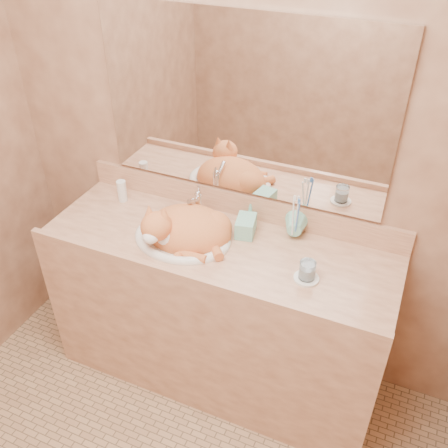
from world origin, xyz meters
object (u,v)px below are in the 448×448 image
at_px(vanity_counter, 217,313).
at_px(sink_basin, 182,226).
at_px(water_glass, 307,270).
at_px(toothbrush_cup, 294,232).
at_px(cat, 184,228).
at_px(soap_dispenser, 244,225).

bearing_deg(vanity_counter, sink_basin, -172.88).
xyz_separation_m(vanity_counter, water_glass, (0.43, -0.06, 0.47)).
bearing_deg(toothbrush_cup, vanity_counter, -151.68).
xyz_separation_m(cat, water_glass, (0.58, -0.04, -0.01)).
bearing_deg(cat, sink_basin, -177.52).
relative_size(cat, water_glass, 5.00).
distance_m(soap_dispenser, water_glass, 0.36).
relative_size(vanity_counter, sink_basin, 3.64).
bearing_deg(toothbrush_cup, sink_basin, -158.40).
bearing_deg(sink_basin, soap_dispenser, 13.63).
xyz_separation_m(cat, toothbrush_cup, (0.45, 0.18, -0.01)).
bearing_deg(water_glass, toothbrush_cup, 118.94).
xyz_separation_m(sink_basin, cat, (0.01, 0.00, -0.01)).
distance_m(toothbrush_cup, water_glass, 0.26).
bearing_deg(cat, water_glass, -15.38).
distance_m(sink_basin, water_glass, 0.59).
bearing_deg(soap_dispenser, cat, -171.66).
distance_m(sink_basin, soap_dispenser, 0.28).
xyz_separation_m(soap_dispenser, toothbrush_cup, (0.20, 0.09, -0.04)).
bearing_deg(cat, vanity_counter, -4.32).
height_order(cat, soap_dispenser, soap_dispenser).
bearing_deg(water_glass, soap_dispenser, 158.02).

